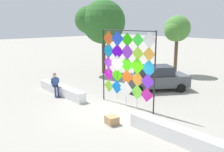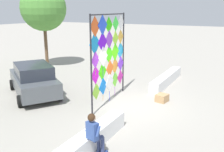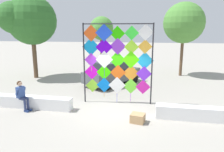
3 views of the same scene
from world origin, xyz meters
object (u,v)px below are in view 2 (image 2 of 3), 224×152
(parked_car, at_px, (34,80))
(seated_vendor, at_px, (95,132))
(kite_display_rack, at_px, (109,53))
(tree_far_right, at_px, (44,8))
(cardboard_box_large, at_px, (162,98))

(parked_car, bearing_deg, seated_vendor, -119.23)
(parked_car, bearing_deg, kite_display_rack, -75.16)
(kite_display_rack, xyz_separation_m, seated_vendor, (-4.20, -1.89, -1.50))
(tree_far_right, bearing_deg, cardboard_box_large, -106.84)
(kite_display_rack, bearing_deg, tree_far_right, 61.51)
(cardboard_box_large, bearing_deg, seated_vendor, 176.94)
(parked_car, xyz_separation_m, tree_far_right, (5.25, 4.00, 3.54))
(kite_display_rack, bearing_deg, parked_car, 104.84)
(seated_vendor, xyz_separation_m, tree_far_right, (8.44, 9.69, 3.53))
(cardboard_box_large, relative_size, tree_far_right, 0.09)
(seated_vendor, height_order, tree_far_right, tree_far_right)
(seated_vendor, bearing_deg, cardboard_box_large, -3.06)
(kite_display_rack, height_order, parked_car, kite_display_rack)
(kite_display_rack, xyz_separation_m, cardboard_box_large, (1.22, -2.17, -2.15))
(seated_vendor, distance_m, cardboard_box_large, 5.46)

